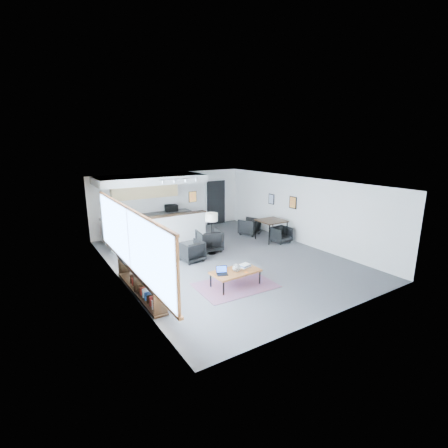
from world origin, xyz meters
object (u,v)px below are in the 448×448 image
armchair_left (191,250)px  armchair_right (209,239)px  laptop (222,272)px  ceramic_pot (237,268)px  dining_table (271,222)px  book_stack (245,266)px  dining_chair_far (249,227)px  dining_chair_near (281,235)px  floor_lamp (212,219)px  microwave (171,207)px  coffee_table (236,272)px

armchair_left → armchair_right: 1.20m
laptop → ceramic_pot: size_ratio=1.60×
laptop → dining_table: dining_table is taller
armchair_right → dining_table: armchair_right is taller
book_stack → ceramic_pot: bearing=-158.4°
armchair_right → dining_table: 2.78m
dining_chair_far → dining_chair_near: bearing=80.1°
laptop → armchair_right: size_ratio=0.42×
laptop → floor_lamp: size_ratio=0.24×
dining_table → floor_lamp: bearing=-177.2°
ceramic_pot → dining_chair_near: 4.53m
dining_table → book_stack: bearing=-140.7°
microwave → book_stack: bearing=-85.2°
armchair_right → floor_lamp: 0.95m
armchair_right → floor_lamp: bearing=83.8°
armchair_left → coffee_table: bearing=87.4°
microwave → laptop: bearing=-92.7°
coffee_table → dining_chair_near: dining_chair_near is taller
dining_table → dining_chair_far: bearing=100.8°
dining_chair_far → microwave: bearing=-63.7°
ceramic_pot → book_stack: 0.43m
ceramic_pot → microwave: bearing=82.6°
coffee_table → ceramic_pot: 0.16m
armchair_right → dining_chair_far: bearing=-149.5°
laptop → dining_table: (4.08, 2.74, 0.27)m
microwave → coffee_table: bearing=-88.7°
book_stack → armchair_left: 2.37m
armchair_right → floor_lamp: floor_lamp is taller
ceramic_pot → dining_chair_near: size_ratio=0.38×
dining_chair_far → laptop: bearing=21.4°
ceramic_pot → armchair_left: bearing=93.0°
ceramic_pot → dining_table: 4.63m
coffee_table → floor_lamp: (0.79, 2.63, 0.89)m
laptop → dining_table: 4.92m
coffee_table → dining_table: (3.65, 2.77, 0.37)m
ceramic_pot → dining_table: size_ratio=0.22×
dining_chair_near → microwave: size_ratio=1.11×
coffee_table → armchair_left: 2.41m
coffee_table → armchair_left: (-0.14, 2.40, -0.03)m
book_stack → dining_table: 4.23m
armchair_right → dining_table: (2.75, -0.23, 0.34)m
microwave → dining_chair_far: bearing=-31.1°
armchair_left → microwave: (0.93, 3.72, 0.74)m
laptop → floor_lamp: bearing=85.5°
armchair_left → dining_chair_far: armchair_left is taller
floor_lamp → laptop: bearing=-115.1°
laptop → floor_lamp: 2.98m
armchair_right → dining_chair_far: (2.53, 0.93, -0.10)m
floor_lamp → microwave: 3.49m
coffee_table → floor_lamp: bearing=70.9°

